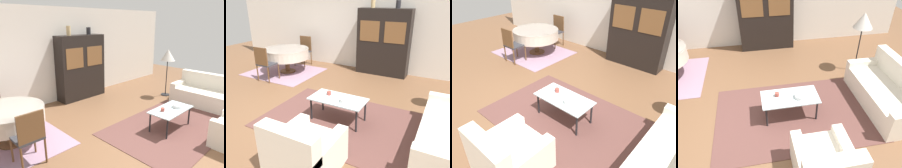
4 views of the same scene
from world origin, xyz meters
The scene contains 10 objects.
ground_plane centered at (0.00, 0.00, 0.00)m, with size 14.00×14.00×0.00m, color brown.
wall_back centered at (0.00, 3.63, 1.35)m, with size 10.00×0.06×2.70m.
area_rug centered at (1.02, 0.30, 0.01)m, with size 3.05×1.99×0.01m.
couch centered at (2.89, 0.26, 0.31)m, with size 0.87×1.89×0.86m.
armchair centered at (1.15, -1.09, 0.31)m, with size 0.81×0.88×0.83m.
coffee_table centered at (0.92, 0.29, 0.41)m, with size 1.05×0.54×0.45m.
display_cabinet centered at (0.81, 3.35, 0.96)m, with size 1.52×0.46×1.92m.
floor_lamp centered at (2.85, 1.61, 1.26)m, with size 0.44×0.44×1.48m.
cup centered at (0.69, 0.36, 0.50)m, with size 0.08×0.08×0.07m.
bowl centered at (1.11, 0.24, 0.49)m, with size 0.22×0.22×0.07m.
Camera 4 is at (0.34, -2.75, 3.02)m, focal length 35.00 mm.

